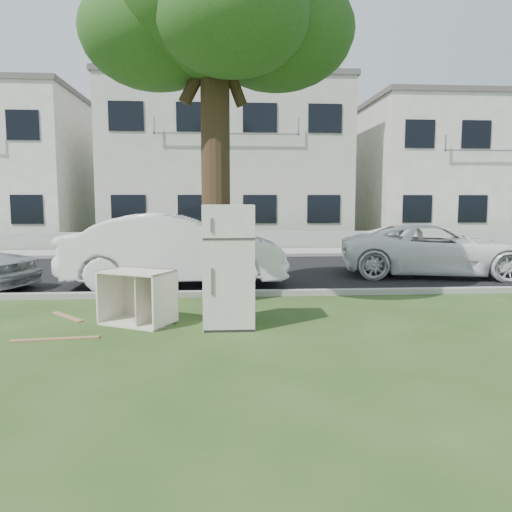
{
  "coord_description": "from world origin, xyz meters",
  "views": [
    {
      "loc": [
        -0.33,
        -7.74,
        1.99
      ],
      "look_at": [
        0.28,
        0.6,
        1.05
      ],
      "focal_mm": 35.0,
      "sensor_mm": 36.0,
      "label": 1
    }
  ],
  "objects": [
    {
      "name": "car_right",
      "position": [
        5.36,
        4.91,
        0.69
      ],
      "size": [
        5.28,
        3.19,
        1.37
      ],
      "primitive_type": "imported",
      "rotation": [
        0.0,
        0.0,
        1.38
      ],
      "color": "white",
      "rests_on": "ground"
    },
    {
      "name": "street_tree",
      "position": [
        -0.4,
        1.8,
        5.49
      ],
      "size": [
        3.8,
        3.8,
        7.02
      ],
      "color": "black",
      "rests_on": "ground"
    },
    {
      "name": "car_center",
      "position": [
        -1.36,
        3.87,
        0.84
      ],
      "size": [
        5.1,
        1.83,
        1.67
      ],
      "primitive_type": "imported",
      "rotation": [
        0.0,
        0.0,
        1.58
      ],
      "color": "white",
      "rests_on": "ground"
    },
    {
      "name": "ground",
      "position": [
        0.0,
        0.0,
        0.0
      ],
      "size": [
        120.0,
        120.0,
        0.0
      ],
      "primitive_type": "plane",
      "color": "#253F16"
    },
    {
      "name": "road",
      "position": [
        0.0,
        6.0,
        0.01
      ],
      "size": [
        120.0,
        7.0,
        0.01
      ],
      "primitive_type": "cube",
      "color": "black",
      "rests_on": "ground"
    },
    {
      "name": "townhouse_right",
      "position": [
        12.0,
        17.5,
        3.42
      ],
      "size": [
        10.2,
        8.16,
        6.84
      ],
      "color": "white",
      "rests_on": "ground"
    },
    {
      "name": "plank_a",
      "position": [
        -2.69,
        -0.6,
        0.01
      ],
      "size": [
        1.22,
        0.23,
        0.02
      ],
      "primitive_type": "cube",
      "rotation": [
        0.0,
        0.0,
        0.11
      ],
      "color": "olive",
      "rests_on": "ground"
    },
    {
      "name": "townhouse_center",
      "position": [
        0.0,
        17.5,
        3.72
      ],
      "size": [
        11.22,
        8.16,
        7.44
      ],
      "color": "beige",
      "rests_on": "ground"
    },
    {
      "name": "plank_c",
      "position": [
        -1.75,
        0.99,
        0.01
      ],
      "size": [
        0.37,
        0.81,
        0.02
      ],
      "primitive_type": "cube",
      "rotation": [
        0.0,
        0.0,
        1.23
      ],
      "color": "#9C7956",
      "rests_on": "ground"
    },
    {
      "name": "cabinet",
      "position": [
        -1.66,
        0.28,
        0.43
      ],
      "size": [
        1.3,
        1.13,
        0.86
      ],
      "primitive_type": "cube",
      "rotation": [
        0.0,
        0.0,
        -0.49
      ],
      "color": "silver",
      "rests_on": "ground"
    },
    {
      "name": "plank_b",
      "position": [
        -2.93,
        0.79,
        0.01
      ],
      "size": [
        0.73,
        0.79,
        0.02
      ],
      "primitive_type": "cube",
      "rotation": [
        0.0,
        0.0,
        -0.84
      ],
      "color": "#996A50",
      "rests_on": "ground"
    },
    {
      "name": "low_wall",
      "position": [
        0.0,
        12.6,
        0.35
      ],
      "size": [
        120.0,
        0.15,
        0.7
      ],
      "primitive_type": "cube",
      "color": "gray",
      "rests_on": "ground"
    },
    {
      "name": "sidewalk",
      "position": [
        0.0,
        11.0,
        0.01
      ],
      "size": [
        120.0,
        2.8,
        0.01
      ],
      "primitive_type": "cube",
      "color": "gray",
      "rests_on": "ground"
    },
    {
      "name": "kerb_near",
      "position": [
        0.0,
        2.45,
        0.0
      ],
      "size": [
        120.0,
        0.18,
        0.12
      ],
      "primitive_type": "cube",
      "color": "gray",
      "rests_on": "ground"
    },
    {
      "name": "kerb_far",
      "position": [
        0.0,
        9.55,
        0.0
      ],
      "size": [
        120.0,
        0.18,
        0.12
      ],
      "primitive_type": "cube",
      "color": "gray",
      "rests_on": "ground"
    },
    {
      "name": "fridge",
      "position": [
        -0.2,
        0.01,
        0.96
      ],
      "size": [
        0.79,
        0.74,
        1.92
      ],
      "primitive_type": "cube",
      "rotation": [
        0.0,
        0.0,
        -0.01
      ],
      "color": "silver",
      "rests_on": "ground"
    }
  ]
}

